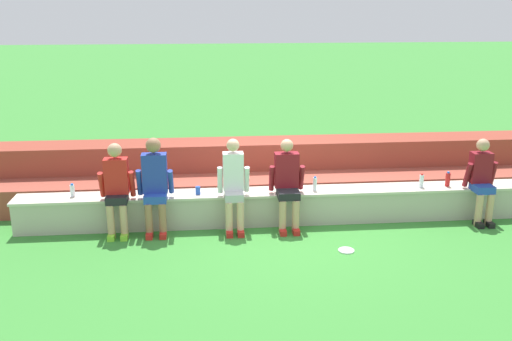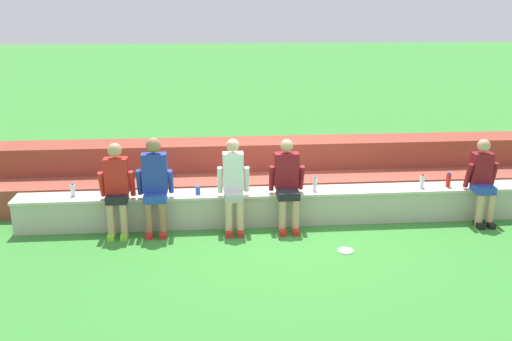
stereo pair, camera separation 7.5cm
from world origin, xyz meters
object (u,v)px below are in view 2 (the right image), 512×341
at_px(person_right_of_center, 287,182).
at_px(plastic_cup_middle, 198,190).
at_px(person_center, 234,183).
at_px(water_bottle_center_gap, 73,190).
at_px(water_bottle_near_right, 448,180).
at_px(person_far_right, 483,179).
at_px(water_bottle_mid_left, 315,184).
at_px(water_bottle_near_left, 422,181).
at_px(person_far_left, 117,186).
at_px(frisbee, 346,251).
at_px(person_left_of_center, 155,182).

xyz_separation_m(person_right_of_center, plastic_cup_middle, (-1.38, 0.17, -0.15)).
distance_m(person_center, water_bottle_center_gap, 2.49).
bearing_deg(water_bottle_near_right, water_bottle_center_gap, 179.42).
distance_m(person_far_right, water_bottle_near_right, 0.51).
relative_size(water_bottle_mid_left, water_bottle_near_left, 1.04).
bearing_deg(person_far_left, water_bottle_mid_left, 3.68).
distance_m(person_right_of_center, frisbee, 1.42).
height_order(person_center, person_far_right, person_center).
xyz_separation_m(person_far_left, person_center, (1.75, -0.00, -0.00)).
bearing_deg(water_bottle_mid_left, water_bottle_near_left, 0.40).
bearing_deg(person_center, water_bottle_center_gap, 173.38).
xyz_separation_m(person_far_left, water_bottle_near_left, (4.79, 0.21, -0.12)).
bearing_deg(water_bottle_center_gap, water_bottle_near_left, -0.80).
relative_size(person_far_left, water_bottle_center_gap, 6.92).
height_order(water_bottle_mid_left, frisbee, water_bottle_mid_left).
relative_size(person_right_of_center, water_bottle_mid_left, 5.89).
xyz_separation_m(water_bottle_near_left, plastic_cup_middle, (-3.59, -0.00, -0.05)).
bearing_deg(plastic_cup_middle, person_left_of_center, -162.83).
xyz_separation_m(person_far_right, water_bottle_center_gap, (-6.40, 0.30, -0.09)).
bearing_deg(water_bottle_center_gap, frisbee, -17.11).
height_order(person_right_of_center, plastic_cup_middle, person_right_of_center).
relative_size(person_center, frisbee, 6.32).
xyz_separation_m(person_far_left, person_right_of_center, (2.58, 0.03, -0.01)).
bearing_deg(person_far_right, water_bottle_mid_left, 175.32).
relative_size(person_left_of_center, water_bottle_near_right, 6.13).
height_order(person_center, water_bottle_mid_left, person_center).
bearing_deg(person_center, person_right_of_center, 2.19).
height_order(person_left_of_center, person_center, person_left_of_center).
xyz_separation_m(person_center, water_bottle_center_gap, (-2.47, 0.29, -0.13)).
height_order(person_far_left, water_bottle_mid_left, person_far_left).
bearing_deg(person_far_left, person_center, -0.05).
distance_m(water_bottle_mid_left, plastic_cup_middle, 1.84).
height_order(person_center, frisbee, person_center).
relative_size(water_bottle_near_right, water_bottle_center_gap, 1.18).
height_order(water_bottle_near_right, water_bottle_center_gap, water_bottle_near_right).
distance_m(person_center, water_bottle_mid_left, 1.32).
distance_m(person_right_of_center, water_bottle_near_right, 2.67).
xyz_separation_m(person_left_of_center, water_bottle_center_gap, (-1.28, 0.28, -0.18)).
bearing_deg(water_bottle_mid_left, frisbee, -77.83).
relative_size(person_right_of_center, person_far_right, 1.04).
distance_m(person_far_left, person_right_of_center, 2.58).
bearing_deg(person_right_of_center, water_bottle_near_right, 4.18).
bearing_deg(water_bottle_mid_left, person_right_of_center, -160.44).
distance_m(person_far_left, water_bottle_center_gap, 0.78).
xyz_separation_m(person_far_left, plastic_cup_middle, (1.20, 0.20, -0.17)).
height_order(person_far_right, frisbee, person_far_right).
height_order(person_far_left, person_left_of_center, person_left_of_center).
distance_m(person_center, plastic_cup_middle, 0.61).
xyz_separation_m(person_left_of_center, water_bottle_mid_left, (2.48, 0.19, -0.16)).
bearing_deg(water_bottle_near_left, water_bottle_near_right, 2.12).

